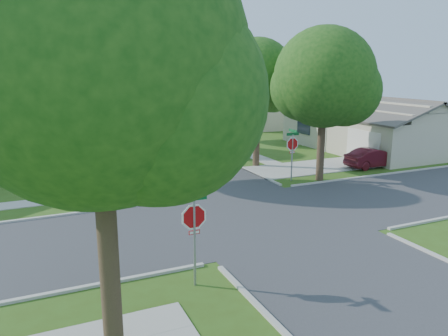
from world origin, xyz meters
The scene contains 20 objects.
ground centered at (0.00, 0.00, 0.00)m, with size 100.00×100.00×0.00m, color #355116.
road_ns centered at (0.00, 0.00, 0.00)m, with size 7.00×100.00×0.02m, color #333335.
sidewalk_ne centered at (6.10, 26.00, 0.02)m, with size 1.20×40.00×0.04m, color #9E9B91.
sidewalk_nw centered at (-6.10, 26.00, 0.02)m, with size 1.20×40.00×0.04m, color #9E9B91.
driveway centered at (7.90, 7.10, 0.03)m, with size 8.80×3.60×0.05m, color #9E9B91.
stop_sign_sw centered at (-4.70, -4.70, 2.03)m, with size 1.05×0.80×2.98m.
stop_sign_ne centered at (4.70, 4.70, 2.03)m, with size 1.05×0.80×2.98m.
tree_e_near centered at (4.75, 9.01, 5.64)m, with size 4.97×4.80×8.28m.
tree_e_mid centered at (4.76, 21.01, 6.25)m, with size 5.59×5.40×9.21m.
tree_e_far centered at (4.75, 34.01, 5.98)m, with size 5.17×5.00×8.72m.
tree_w_near centered at (-4.64, 9.01, 6.12)m, with size 5.38×5.20×8.97m.
tree_w_mid centered at (-4.64, 21.01, 6.49)m, with size 5.80×5.60×9.56m.
tree_w_far centered at (-4.65, 34.01, 5.51)m, with size 4.76×4.60×8.04m.
tree_sw_corner centered at (-7.44, -6.99, 6.26)m, with size 6.21×6.00×9.55m.
tree_ne_corner centered at (6.36, 4.21, 5.59)m, with size 5.80×5.60×8.66m.
house_ne_near centered at (15.99, 11.00, 1.52)m, with size 8.42×13.60×4.23m.
house_ne_far centered at (15.99, 29.00, 1.52)m, with size 8.42×13.60×4.23m.
car_driveway centered at (11.50, 5.50, 0.64)m, with size 1.35×3.87×1.27m, color #4C0F18.
car_curb_east centered at (1.20, 23.71, 0.72)m, with size 1.69×4.21×1.43m, color black.
car_curb_west centered at (-2.05, 39.44, 0.61)m, with size 1.70×4.18×1.21m, color black.
Camera 1 is at (-8.79, -15.97, 6.34)m, focal length 35.00 mm.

